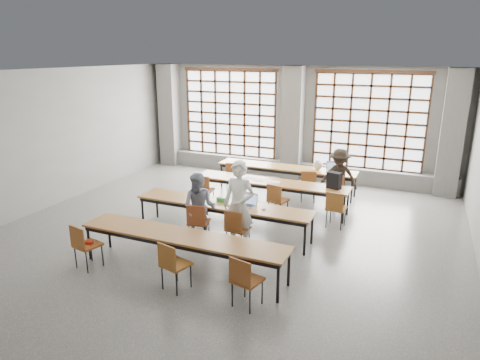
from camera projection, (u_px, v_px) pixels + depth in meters
name	position (u px, v px, depth m)	size (l,w,h in m)	color
floor	(221.00, 239.00, 9.25)	(11.00, 11.00, 0.00)	#4B4B48
ceiling	(218.00, 73.00, 8.25)	(11.00, 11.00, 0.00)	silver
wall_back	(295.00, 122.00, 13.59)	(10.00, 10.00, 0.00)	slate
wall_left	(39.00, 141.00, 10.65)	(11.00, 11.00, 0.00)	slate
column_left	(170.00, 115.00, 15.05)	(0.60, 0.55, 3.50)	#5A5A57
column_mid	(293.00, 123.00, 13.34)	(0.60, 0.55, 3.50)	#5A5A57
column_right	(452.00, 134.00, 11.63)	(0.60, 0.55, 3.50)	#5A5A57
window_left	(230.00, 114.00, 14.33)	(3.32, 0.12, 3.00)	white
window_right	(368.00, 122.00, 12.62)	(3.32, 0.12, 3.00)	white
sill_ledge	(292.00, 169.00, 13.84)	(9.80, 0.35, 0.50)	#5A5A57
desk_row_a	(286.00, 169.00, 12.25)	(4.00, 0.70, 0.73)	brown
desk_row_b	(270.00, 184.00, 10.89)	(4.00, 0.70, 0.73)	brown
desk_row_c	(223.00, 206.00, 9.30)	(4.00, 0.70, 0.73)	brown
desk_row_d	(182.00, 238.00, 7.69)	(4.00, 0.70, 0.73)	brown
chair_back_left	(233.00, 174.00, 12.26)	(0.51, 0.51, 0.88)	maroon
chair_back_mid	(308.00, 183.00, 11.42)	(0.52, 0.52, 0.88)	brown
chair_back_right	(337.00, 186.00, 11.13)	(0.46, 0.47, 0.88)	brown
chair_mid_left	(204.00, 188.00, 10.98)	(0.47, 0.47, 0.88)	brown
chair_mid_centre	(277.00, 198.00, 10.23)	(0.50, 0.51, 0.88)	brown
chair_mid_right	(336.00, 206.00, 9.69)	(0.45, 0.45, 0.88)	brown
chair_front_left	(198.00, 220.00, 8.89)	(0.50, 0.50, 0.88)	brown
chair_front_right	(236.00, 226.00, 8.56)	(0.46, 0.46, 0.88)	brown
chair_near_left	(84.00, 242.00, 7.83)	(0.50, 0.50, 0.88)	brown
chair_near_mid	(172.00, 262.00, 7.10)	(0.51, 0.51, 0.88)	brown
chair_near_right	(244.00, 277.00, 6.61)	(0.50, 0.51, 0.88)	maroon
student_male	(239.00, 206.00, 8.56)	(0.68, 0.44, 1.85)	white
student_female	(200.00, 208.00, 8.95)	(0.73, 0.57, 1.50)	#18274A
student_back	(339.00, 177.00, 11.18)	(0.97, 0.56, 1.50)	black
laptop_front	(248.00, 202.00, 9.15)	(0.39, 0.34, 0.26)	#B0B0B5
laptop_back	(333.00, 169.00, 11.80)	(0.46, 0.43, 0.26)	silver
mouse	(264.00, 209.00, 8.90)	(0.10, 0.06, 0.04)	silver
green_box	(222.00, 200.00, 9.36)	(0.25, 0.09, 0.09)	#2A8138
phone	(228.00, 205.00, 9.12)	(0.13, 0.06, 0.01)	black
paper_sheet_a	(249.00, 178.00, 11.14)	(0.30, 0.21, 0.00)	silver
paper_sheet_b	(259.00, 180.00, 10.94)	(0.30, 0.21, 0.00)	silver
paper_sheet_c	(274.00, 182.00, 10.83)	(0.30, 0.21, 0.00)	white
backpack	(334.00, 180.00, 10.25)	(0.32, 0.20, 0.40)	black
plastic_bag	(318.00, 165.00, 11.89)	(0.26, 0.21, 0.29)	silver
red_pouch	(88.00, 243.00, 7.90)	(0.20, 0.08, 0.06)	maroon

